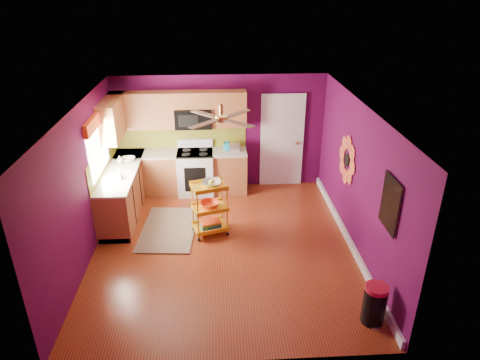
{
  "coord_description": "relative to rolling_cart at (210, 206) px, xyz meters",
  "views": [
    {
      "loc": [
        -0.08,
        -6.31,
        4.3
      ],
      "look_at": [
        0.31,
        0.4,
        1.1
      ],
      "focal_mm": 32.0,
      "sensor_mm": 36.0,
      "label": 1
    }
  ],
  "objects": [
    {
      "name": "room_envelope",
      "position": [
        0.26,
        -0.46,
        1.07
      ],
      "size": [
        4.54,
        5.04,
        2.52
      ],
      "color": "#50093D",
      "rests_on": "ground"
    },
    {
      "name": "trash_can",
      "position": [
        2.22,
        -2.39,
        -0.26
      ],
      "size": [
        0.42,
        0.42,
        0.6
      ],
      "color": "black",
      "rests_on": "ground"
    },
    {
      "name": "counter_cup",
      "position": [
        -1.72,
        0.54,
        0.42
      ],
      "size": [
        0.11,
        0.11,
        0.09
      ],
      "primitive_type": "imported",
      "color": "white",
      "rests_on": "lower_cabinets"
    },
    {
      "name": "lower_cabinets",
      "position": [
        -1.12,
        1.35,
        -0.13
      ],
      "size": [
        2.81,
        2.31,
        0.94
      ],
      "color": "brown",
      "rests_on": "ground"
    },
    {
      "name": "right_wall_art",
      "position": [
        2.46,
        -0.8,
        0.88
      ],
      "size": [
        0.04,
        2.74,
        1.04
      ],
      "color": "black",
      "rests_on": "ground"
    },
    {
      "name": "teal_kettle",
      "position": [
        0.38,
        1.81,
        0.46
      ],
      "size": [
        0.18,
        0.18,
        0.21
      ],
      "color": "#137291",
      "rests_on": "lower_cabinets"
    },
    {
      "name": "toaster",
      "position": [
        0.52,
        1.72,
        0.47
      ],
      "size": [
        0.22,
        0.15,
        0.18
      ],
      "primitive_type": "cube",
      "color": "beige",
      "rests_on": "lower_cabinets"
    },
    {
      "name": "ground",
      "position": [
        0.23,
        -0.46,
        -0.56
      ],
      "size": [
        5.0,
        5.0,
        0.0
      ],
      "primitive_type": "plane",
      "color": "maroon",
      "rests_on": "ground"
    },
    {
      "name": "soap_bottle_a",
      "position": [
        -1.65,
        0.45,
        0.47
      ],
      "size": [
        0.09,
        0.09,
        0.19
      ],
      "primitive_type": "imported",
      "color": "#EA3F72",
      "rests_on": "lower_cabinets"
    },
    {
      "name": "ceiling_fan",
      "position": [
        0.23,
        -0.26,
        1.73
      ],
      "size": [
        1.01,
        1.01,
        0.26
      ],
      "color": "#BF8C3F",
      "rests_on": "ground"
    },
    {
      "name": "left_window",
      "position": [
        -1.99,
        0.59,
        1.17
      ],
      "size": [
        0.08,
        1.35,
        1.08
      ],
      "color": "white",
      "rests_on": "ground"
    },
    {
      "name": "upper_cabinetry",
      "position": [
        -1.01,
        1.71,
        1.24
      ],
      "size": [
        2.8,
        2.3,
        1.26
      ],
      "color": "brown",
      "rests_on": "ground"
    },
    {
      "name": "shag_rug",
      "position": [
        -0.79,
        0.17,
        -0.55
      ],
      "size": [
        1.11,
        1.68,
        0.02
      ],
      "primitive_type": "cube",
      "rotation": [
        0.0,
        0.0,
        -0.08
      ],
      "color": "black",
      "rests_on": "ground"
    },
    {
      "name": "soap_bottle_b",
      "position": [
        -1.79,
        1.2,
        0.46
      ],
      "size": [
        0.12,
        0.12,
        0.16
      ],
      "primitive_type": "imported",
      "color": "white",
      "rests_on": "lower_cabinets"
    },
    {
      "name": "electric_range",
      "position": [
        -0.32,
        1.71,
        -0.08
      ],
      "size": [
        0.76,
        0.66,
        1.13
      ],
      "color": "white",
      "rests_on": "ground"
    },
    {
      "name": "counter_dish",
      "position": [
        -1.64,
        1.31,
        0.41
      ],
      "size": [
        0.28,
        0.28,
        0.07
      ],
      "primitive_type": "imported",
      "color": "white",
      "rests_on": "lower_cabinets"
    },
    {
      "name": "rolling_cart",
      "position": [
        0.0,
        0.0,
        0.0
      ],
      "size": [
        0.71,
        0.6,
        1.1
      ],
      "color": "yellow",
      "rests_on": "ground"
    },
    {
      "name": "panel_door",
      "position": [
        1.58,
        2.0,
        0.46
      ],
      "size": [
        0.95,
        0.11,
        2.15
      ],
      "color": "white",
      "rests_on": "ground"
    }
  ]
}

